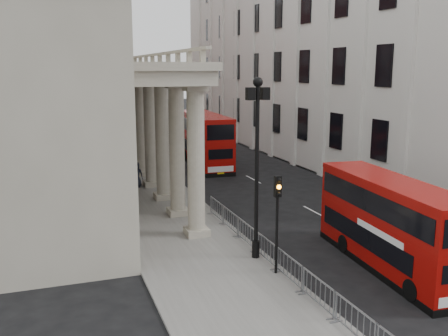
{
  "coord_description": "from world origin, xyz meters",
  "views": [
    {
      "loc": [
        -9.37,
        -16.36,
        8.79
      ],
      "look_at": [
        0.97,
        12.9,
        2.61
      ],
      "focal_mm": 40.0,
      "sensor_mm": 36.0,
      "label": 1
    }
  ],
  "objects_px": {
    "bus_near": "(390,222)",
    "lamp_post_mid": "(173,122)",
    "bus_far": "(205,139)",
    "pedestrian_c": "(137,175)",
    "lamp_post_north": "(136,107)",
    "traffic_light": "(277,206)",
    "pedestrian_a": "(131,192)",
    "monument_column": "(120,34)",
    "lamp_post_south": "(257,157)",
    "pedestrian_b": "(124,192)"
  },
  "relations": [
    {
      "from": "pedestrian_a",
      "to": "pedestrian_c",
      "type": "xyz_separation_m",
      "value": [
        1.21,
        5.04,
        0.04
      ]
    },
    {
      "from": "lamp_post_north",
      "to": "bus_near",
      "type": "distance_m",
      "value": 35.34
    },
    {
      "from": "pedestrian_b",
      "to": "pedestrian_c",
      "type": "relative_size",
      "value": 0.89
    },
    {
      "from": "lamp_post_south",
      "to": "lamp_post_north",
      "type": "height_order",
      "value": "same"
    },
    {
      "from": "bus_far",
      "to": "traffic_light",
      "type": "bearing_deg",
      "value": -96.88
    },
    {
      "from": "pedestrian_b",
      "to": "traffic_light",
      "type": "bearing_deg",
      "value": 106.53
    },
    {
      "from": "monument_column",
      "to": "pedestrian_a",
      "type": "distance_m",
      "value": 79.22
    },
    {
      "from": "traffic_light",
      "to": "bus_far",
      "type": "relative_size",
      "value": 0.39
    },
    {
      "from": "pedestrian_a",
      "to": "lamp_post_south",
      "type": "bearing_deg",
      "value": -71.31
    },
    {
      "from": "pedestrian_b",
      "to": "pedestrian_c",
      "type": "height_order",
      "value": "pedestrian_c"
    },
    {
      "from": "traffic_light",
      "to": "pedestrian_a",
      "type": "xyz_separation_m",
      "value": [
        -4.15,
        12.95,
        -2.08
      ]
    },
    {
      "from": "lamp_post_south",
      "to": "traffic_light",
      "type": "relative_size",
      "value": 1.93
    },
    {
      "from": "traffic_light",
      "to": "pedestrian_c",
      "type": "distance_m",
      "value": 18.34
    },
    {
      "from": "monument_column",
      "to": "bus_far",
      "type": "relative_size",
      "value": 4.86
    },
    {
      "from": "lamp_post_north",
      "to": "lamp_post_south",
      "type": "bearing_deg",
      "value": -90.0
    },
    {
      "from": "monument_column",
      "to": "lamp_post_mid",
      "type": "relative_size",
      "value": 6.51
    },
    {
      "from": "monument_column",
      "to": "pedestrian_a",
      "type": "relative_size",
      "value": 29.77
    },
    {
      "from": "bus_near",
      "to": "bus_far",
      "type": "distance_m",
      "value": 25.99
    },
    {
      "from": "pedestrian_b",
      "to": "bus_far",
      "type": "bearing_deg",
      "value": -130.23
    },
    {
      "from": "bus_near",
      "to": "pedestrian_c",
      "type": "relative_size",
      "value": 4.96
    },
    {
      "from": "traffic_light",
      "to": "lamp_post_south",
      "type": "bearing_deg",
      "value": 92.84
    },
    {
      "from": "bus_near",
      "to": "lamp_post_mid",
      "type": "bearing_deg",
      "value": 110.51
    },
    {
      "from": "traffic_light",
      "to": "bus_near",
      "type": "distance_m",
      "value": 5.33
    },
    {
      "from": "pedestrian_c",
      "to": "lamp_post_north",
      "type": "bearing_deg",
      "value": 95.63
    },
    {
      "from": "lamp_post_south",
      "to": "pedestrian_c",
      "type": "relative_size",
      "value": 4.36
    },
    {
      "from": "lamp_post_south",
      "to": "pedestrian_b",
      "type": "distance_m",
      "value": 12.7
    },
    {
      "from": "lamp_post_north",
      "to": "pedestrian_a",
      "type": "relative_size",
      "value": 4.57
    },
    {
      "from": "traffic_light",
      "to": "pedestrian_a",
      "type": "height_order",
      "value": "traffic_light"
    },
    {
      "from": "monument_column",
      "to": "pedestrian_c",
      "type": "height_order",
      "value": "monument_column"
    },
    {
      "from": "lamp_post_north",
      "to": "bus_near",
      "type": "relative_size",
      "value": 0.88
    },
    {
      "from": "bus_far",
      "to": "pedestrian_c",
      "type": "distance_m",
      "value": 10.52
    },
    {
      "from": "lamp_post_south",
      "to": "lamp_post_north",
      "type": "bearing_deg",
      "value": 90.0
    },
    {
      "from": "lamp_post_mid",
      "to": "lamp_post_north",
      "type": "relative_size",
      "value": 1.0
    },
    {
      "from": "traffic_light",
      "to": "pedestrian_b",
      "type": "height_order",
      "value": "traffic_light"
    },
    {
      "from": "bus_near",
      "to": "pedestrian_b",
      "type": "relative_size",
      "value": 5.55
    },
    {
      "from": "lamp_post_south",
      "to": "bus_far",
      "type": "distance_m",
      "value": 23.75
    },
    {
      "from": "pedestrian_a",
      "to": "pedestrian_c",
      "type": "bearing_deg",
      "value": 74.86
    },
    {
      "from": "bus_far",
      "to": "lamp_post_north",
      "type": "bearing_deg",
      "value": 121.6
    },
    {
      "from": "lamp_post_north",
      "to": "traffic_light",
      "type": "relative_size",
      "value": 1.93
    },
    {
      "from": "pedestrian_b",
      "to": "monument_column",
      "type": "bearing_deg",
      "value": -100.81
    },
    {
      "from": "lamp_post_south",
      "to": "traffic_light",
      "type": "distance_m",
      "value": 2.71
    },
    {
      "from": "monument_column",
      "to": "pedestrian_c",
      "type": "bearing_deg",
      "value": -97.47
    },
    {
      "from": "monument_column",
      "to": "bus_near",
      "type": "distance_m",
      "value": 91.89
    },
    {
      "from": "monument_column",
      "to": "lamp_post_south",
      "type": "distance_m",
      "value": 88.94
    },
    {
      "from": "lamp_post_mid",
      "to": "traffic_light",
      "type": "distance_m",
      "value": 18.11
    },
    {
      "from": "pedestrian_a",
      "to": "bus_near",
      "type": "bearing_deg",
      "value": -57.54
    },
    {
      "from": "lamp_post_south",
      "to": "traffic_light",
      "type": "bearing_deg",
      "value": -87.16
    },
    {
      "from": "lamp_post_mid",
      "to": "pedestrian_a",
      "type": "xyz_separation_m",
      "value": [
        -4.05,
        -5.07,
        -3.88
      ]
    },
    {
      "from": "pedestrian_c",
      "to": "bus_near",
      "type": "bearing_deg",
      "value": -51.01
    },
    {
      "from": "monument_column",
      "to": "lamp_post_south",
      "type": "relative_size",
      "value": 6.51
    }
  ]
}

